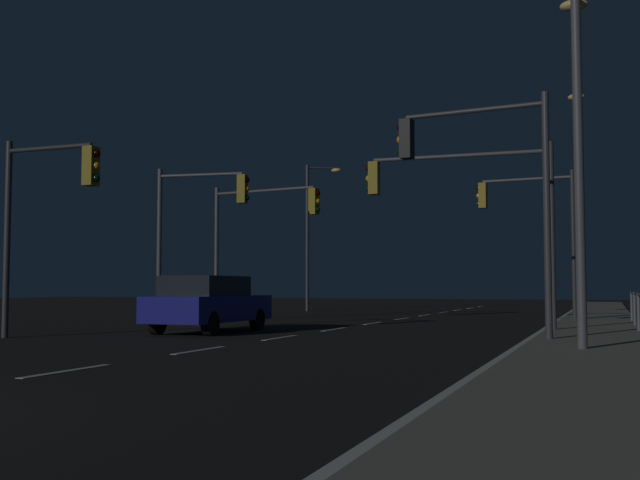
# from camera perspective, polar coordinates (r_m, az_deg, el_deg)

# --- Properties ---
(ground_plane) EXTENTS (112.00, 112.00, 0.00)m
(ground_plane) POSITION_cam_1_polar(r_m,az_deg,el_deg) (23.32, 1.50, -6.64)
(ground_plane) COLOR black
(ground_plane) RESTS_ON ground
(sidewalk_right) EXTENTS (2.45, 77.00, 0.14)m
(sidewalk_right) POSITION_cam_1_polar(r_m,az_deg,el_deg) (22.02, 19.88, -6.44)
(sidewalk_right) COLOR gray
(sidewalk_right) RESTS_ON ground
(lane_markings_center) EXTENTS (0.14, 50.00, 0.01)m
(lane_markings_center) POSITION_cam_1_polar(r_m,az_deg,el_deg) (26.64, 3.99, -6.23)
(lane_markings_center) COLOR silver
(lane_markings_center) RESTS_ON ground
(lane_edge_line) EXTENTS (0.14, 53.00, 0.01)m
(lane_edge_line) POSITION_cam_1_polar(r_m,az_deg,el_deg) (27.07, 16.91, -6.04)
(lane_edge_line) COLOR silver
(lane_edge_line) RESTS_ON ground
(car) EXTENTS (1.83, 4.40, 1.57)m
(car) POSITION_cam_1_polar(r_m,az_deg,el_deg) (21.53, -8.34, -4.68)
(car) COLOR navy
(car) RESTS_ON ground
(traffic_light_near_left) EXTENTS (3.56, 0.49, 5.34)m
(traffic_light_near_left) POSITION_cam_1_polar(r_m,az_deg,el_deg) (29.01, 15.44, 1.78)
(traffic_light_near_left) COLOR #2D3033
(traffic_light_near_left) RESTS_ON sidewalk_right
(traffic_light_far_right) EXTENTS (4.63, 0.89, 5.13)m
(traffic_light_far_right) POSITION_cam_1_polar(r_m,az_deg,el_deg) (28.73, -4.43, 1.27)
(traffic_light_far_right) COLOR #4C4C51
(traffic_light_far_right) RESTS_ON ground
(traffic_light_mid_right) EXTENTS (3.58, 0.61, 5.47)m
(traffic_light_mid_right) POSITION_cam_1_polar(r_m,az_deg,el_deg) (17.99, 11.82, 5.18)
(traffic_light_mid_right) COLOR #38383D
(traffic_light_mid_right) RESTS_ON sidewalk_right
(traffic_light_far_center) EXTENTS (2.85, 0.34, 4.95)m
(traffic_light_far_center) POSITION_cam_1_polar(r_m,az_deg,el_deg) (19.98, -19.75, 2.93)
(traffic_light_far_center) COLOR #38383D
(traffic_light_far_center) RESTS_ON ground
(traffic_light_far_left) EXTENTS (5.25, 0.41, 5.05)m
(traffic_light_far_left) POSITION_cam_1_polar(r_m,az_deg,el_deg) (21.66, 10.67, 3.18)
(traffic_light_far_left) COLOR #38383D
(traffic_light_far_left) RESTS_ON sidewalk_right
(traffic_light_near_right) EXTENTS (3.29, 0.65, 5.31)m
(traffic_light_near_right) POSITION_cam_1_polar(r_m,az_deg,el_deg) (26.08, -9.14, 1.89)
(traffic_light_near_right) COLOR #4C4C51
(traffic_light_near_right) RESTS_ON ground
(street_lamp_mid_block) EXTENTS (0.56, 1.50, 7.13)m
(street_lamp_mid_block) POSITION_cam_1_polar(r_m,az_deg,el_deg) (15.42, 18.70, 8.35)
(street_lamp_mid_block) COLOR #4C4C51
(street_lamp_mid_block) RESTS_ON sidewalk_right
(street_lamp_far_end) EXTENTS (0.56, 1.73, 7.89)m
(street_lamp_far_end) POSITION_cam_1_polar(r_m,az_deg,el_deg) (28.68, 18.93, 3.78)
(street_lamp_far_end) COLOR #2D3033
(street_lamp_far_end) RESTS_ON sidewalk_right
(street_lamp_corner) EXTENTS (1.70, 1.06, 7.69)m
(street_lamp_corner) POSITION_cam_1_polar(r_m,az_deg,el_deg) (40.04, -0.56, 1.24)
(street_lamp_corner) COLOR #38383D
(street_lamp_corner) RESTS_ON ground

